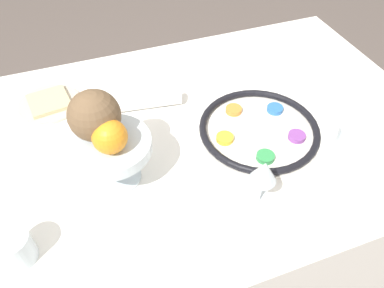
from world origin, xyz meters
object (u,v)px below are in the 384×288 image
(bread_plate, at_px, (49,103))
(cup_mid, at_px, (351,139))
(seder_plate, at_px, (259,130))
(napkin_roll, at_px, (149,100))
(orange_fruit, at_px, (110,137))
(coconut, at_px, (94,116))
(cup_near, at_px, (15,248))
(fruit_stand, at_px, (112,150))
(wine_glass, at_px, (264,174))

(bread_plate, relative_size, cup_mid, 2.49)
(seder_plate, bearing_deg, napkin_roll, -40.72)
(orange_fruit, distance_m, napkin_roll, 0.34)
(cup_mid, bearing_deg, coconut, -12.89)
(seder_plate, xyz_separation_m, coconut, (0.43, -0.01, 0.18))
(seder_plate, distance_m, cup_mid, 0.24)
(orange_fruit, bearing_deg, cup_mid, 171.84)
(napkin_roll, xyz_separation_m, cup_near, (0.39, 0.38, 0.01))
(napkin_roll, distance_m, cup_near, 0.55)
(napkin_roll, relative_size, cup_mid, 2.58)
(cup_near, bearing_deg, coconut, -142.23)
(fruit_stand, relative_size, coconut, 1.61)
(orange_fruit, xyz_separation_m, bread_plate, (0.14, -0.38, -0.16))
(bread_plate, height_order, napkin_roll, napkin_roll)
(wine_glass, relative_size, fruit_stand, 0.72)
(fruit_stand, bearing_deg, seder_plate, -176.97)
(wine_glass, height_order, fruit_stand, wine_glass)
(wine_glass, bearing_deg, seder_plate, -117.32)
(cup_near, height_order, cup_mid, same)
(fruit_stand, bearing_deg, napkin_roll, -122.11)
(orange_fruit, bearing_deg, bread_plate, -70.41)
(fruit_stand, xyz_separation_m, orange_fruit, (-0.00, 0.03, 0.07))
(napkin_roll, bearing_deg, fruit_stand, 57.89)
(wine_glass, relative_size, orange_fruit, 1.76)
(fruit_stand, bearing_deg, orange_fruit, 91.79)
(coconut, height_order, bread_plate, coconut)
(seder_plate, bearing_deg, bread_plate, -31.48)
(napkin_roll, bearing_deg, orange_fruit, 60.64)
(bread_plate, distance_m, cup_mid, 0.88)
(wine_glass, relative_size, cup_mid, 1.82)
(fruit_stand, relative_size, napkin_roll, 0.98)
(fruit_stand, bearing_deg, cup_near, 30.54)
(fruit_stand, bearing_deg, wine_glass, 148.26)
(fruit_stand, height_order, orange_fruit, orange_fruit)
(bread_plate, distance_m, cup_near, 0.51)
(seder_plate, distance_m, napkin_roll, 0.34)
(fruit_stand, relative_size, orange_fruit, 2.43)
(seder_plate, relative_size, fruit_stand, 1.77)
(seder_plate, bearing_deg, cup_mid, 146.01)
(fruit_stand, height_order, napkin_roll, fruit_stand)
(bread_plate, xyz_separation_m, napkin_roll, (-0.29, 0.11, 0.02))
(orange_fruit, xyz_separation_m, cup_mid, (-0.61, 0.09, -0.13))
(seder_plate, xyz_separation_m, wine_glass, (0.11, 0.21, 0.08))
(orange_fruit, bearing_deg, cup_near, 25.58)
(fruit_stand, bearing_deg, coconut, -57.66)
(seder_plate, bearing_deg, fruit_stand, 3.03)
(coconut, bearing_deg, seder_plate, 178.88)
(napkin_roll, bearing_deg, cup_mid, 142.09)
(fruit_stand, distance_m, orange_fruit, 0.07)
(fruit_stand, relative_size, bread_plate, 1.01)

